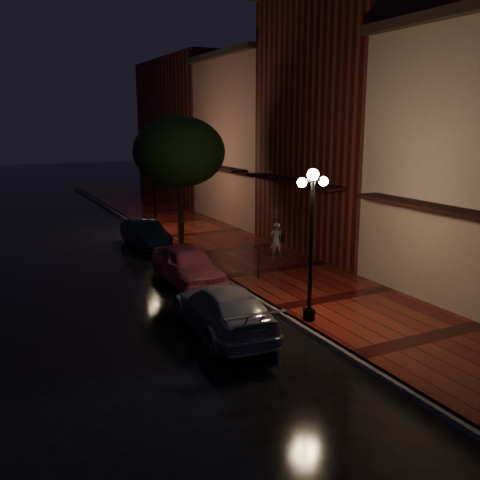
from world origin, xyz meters
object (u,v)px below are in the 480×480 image
street_tree (180,154)px  navy_car (145,233)px  streetlamp_far (155,184)px  parking_meter (259,257)px  streetlamp_near (311,236)px  silver_car (223,309)px  woman_with_umbrella (276,225)px  pink_car (188,265)px

street_tree → navy_car: 3.99m
streetlamp_far → parking_meter: bearing=-86.2°
streetlamp_near → parking_meter: streetlamp_near is taller
street_tree → navy_car: (-1.56, 0.60, -3.63)m
streetlamp_far → silver_car: bearing=-100.2°
navy_car → woman_with_umbrella: bearing=-54.8°
streetlamp_far → woman_with_umbrella: streetlamp_far is taller
pink_car → navy_car: bearing=85.7°
streetlamp_far → woman_with_umbrella: (2.68, -7.58, -1.05)m
pink_car → navy_car: (0.36, 6.34, -0.08)m
streetlamp_far → pink_car: 9.11m
pink_car → street_tree: bearing=70.5°
silver_car → woman_with_umbrella: size_ratio=2.16×
streetlamp_far → street_tree: street_tree is taller
street_tree → navy_car: size_ratio=1.55×
pink_car → navy_car: size_ratio=1.09×
streetlamp_near → street_tree: size_ratio=0.74×
silver_car → woman_with_umbrella: bearing=-127.6°
street_tree → silver_car: 11.30m
street_tree → woman_with_umbrella: bearing=-62.1°
streetlamp_near → silver_car: streetlamp_near is taller
navy_car → silver_car: size_ratio=0.82×
streetlamp_near → woman_with_umbrella: (2.68, 6.42, -1.05)m
navy_car → street_tree: bearing=-23.4°
silver_car → streetlamp_far: bearing=-96.6°
navy_car → silver_car: silver_car is taller
streetlamp_near → woman_with_umbrella: 7.04m
woman_with_umbrella → street_tree: bearing=-48.8°
street_tree → woman_with_umbrella: size_ratio=2.74×
navy_car → streetlamp_far: bearing=59.3°
street_tree → woman_with_umbrella: (2.42, -4.57, -2.70)m
streetlamp_far → street_tree: size_ratio=0.74×
parking_meter → navy_car: bearing=125.0°
woman_with_umbrella → parking_meter: (-2.03, -2.22, -0.61)m
pink_car → parking_meter: parking_meter is taller
street_tree → parking_meter: bearing=-86.7°
pink_car → woman_with_umbrella: size_ratio=1.93×
silver_car → streetlamp_near: bearing=169.4°
woman_with_umbrella → pink_car: bearing=28.4°
street_tree → streetlamp_far: bearing=94.9°
streetlamp_near → streetlamp_far: (0.00, 14.00, 0.00)m
streetlamp_near → silver_car: 3.16m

